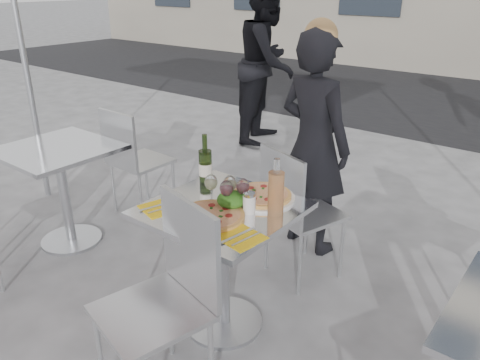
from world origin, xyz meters
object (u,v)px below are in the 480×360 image
Objects in this scene: pizza_far at (262,196)px; carafe at (276,192)px; napkin_right at (241,237)px; wine_bottle at (205,165)px; sugar_shaker at (249,203)px; salad_plate at (232,201)px; chair_near at (169,287)px; side_table_left at (61,175)px; napkin_left at (160,207)px; pedestrian_a at (268,62)px; woman_diner at (314,145)px; main_table at (223,243)px; wineglass_white_b at (230,184)px; wineglass_white_a at (211,183)px; chair_far at (294,205)px; pizza_near at (211,216)px; side_chair_lfar at (131,155)px; wineglass_red_b at (243,187)px; wineglass_red_a at (226,189)px.

pizza_far is 0.21m from carafe.
pizza_far reaches higher than napkin_right.
wine_bottle is 2.76× the size of sugar_shaker.
chair_near is at bearing -84.29° from salad_plate.
napkin_left is at bearing -9.15° from side_table_left.
salad_plate is at bearing -108.26° from pizza_far.
side_table_left is 1.79m from carafe.
side_table_left is 2.96m from pedestrian_a.
woman_diner is at bearing -154.15° from pedestrian_a.
side_table_left is 2.13× the size of pizza_far.
main_table is 0.38m from napkin_left.
wineglass_white_b reaches higher than napkin_right.
wineglass_white_a is at bearing 160.55° from napkin_right.
carafe is 0.25m from wineglass_white_b.
woman_diner is at bearing 109.20° from carafe.
chair_far is at bearing 114.30° from napkin_right.
pizza_near is 0.15m from salad_plate.
side_chair_lfar is at bearing 154.19° from pizza_near.
wineglass_red_b is 0.70× the size of napkin_left.
salad_plate is 0.98× the size of napkin_left.
pizza_far is 1.57× the size of napkin_left.
side_chair_lfar is 5.76× the size of wineglass_white_b.
woman_diner is at bearing 96.07° from wineglass_red_a.
side_chair_lfar is 1.61m from salad_plate.
carafe is 1.84× the size of wineglass_white_b.
main_table is 0.78× the size of chair_near.
carafe reaches higher than side_chair_lfar.
pedestrian_a is 6.45× the size of carafe.
chair_far reaches higher than pizza_far.
chair_near is 3.89m from pedestrian_a.
pedestrian_a is (-1.76, 2.92, 0.40)m from main_table.
side_table_left is at bearing -177.81° from wineglass_white_b.
carafe is (0.20, -0.52, 0.34)m from chair_far.
sugar_shaker is 0.68× the size of wineglass_red_b.
wineglass_white_b is at bearing -172.54° from wineglass_red_b.
chair_near reaches higher than main_table.
pizza_far reaches higher than pizza_near.
wineglass_white_a is at bearing -159.91° from wineglass_red_b.
pedestrian_a reaches higher than woman_diner.
napkin_left is (1.26, -0.20, 0.21)m from side_table_left.
salad_plate is at bearing 107.92° from chair_far.
wineglass_red_b is at bearing 136.11° from napkin_right.
pedestrian_a is at bearing 123.48° from sugar_shaker.
napkin_left is (-0.29, -0.83, 0.22)m from chair_far.
pizza_near is 2.14× the size of wineglass_red_b.
carafe reaches higher than chair_far.
pedestrian_a is at bearing 120.01° from wineglass_white_a.
main_table is at bearing 0.00° from side_table_left.
woman_diner is 9.90× the size of wineglass_red_b.
wineglass_red_b is at bearing 111.98° from chair_far.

